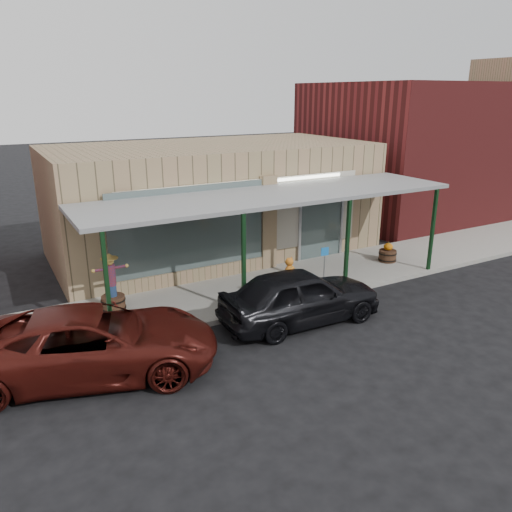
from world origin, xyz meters
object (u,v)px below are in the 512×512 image
barrel_scarecrow (112,291)px  car_maroon (94,342)px  barrel_pumpkin (388,254)px  handicap_sign (324,261)px  parked_sedan (300,296)px

barrel_scarecrow → car_maroon: barrel_scarecrow is taller
barrel_scarecrow → barrel_pumpkin: bearing=15.9°
barrel_scarecrow → car_maroon: (-1.12, -2.90, 0.04)m
handicap_sign → parked_sedan: 2.52m
handicap_sign → parked_sedan: size_ratio=0.28×
barrel_scarecrow → parked_sedan: size_ratio=0.37×
barrel_pumpkin → car_maroon: 11.25m
barrel_pumpkin → handicap_sign: size_ratio=0.58×
parked_sedan → barrel_scarecrow: bearing=57.9°
barrel_pumpkin → parked_sedan: size_ratio=0.16×
parked_sedan → car_maroon: 5.50m
barrel_scarecrow → car_maroon: 3.11m
barrel_scarecrow → handicap_sign: 6.49m
barrel_pumpkin → car_maroon: car_maroon is taller
parked_sedan → handicap_sign: bearing=-49.5°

